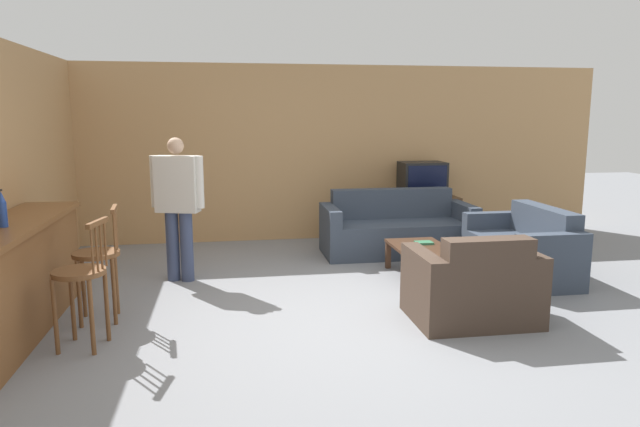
{
  "coord_description": "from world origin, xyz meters",
  "views": [
    {
      "loc": [
        -1.08,
        -4.87,
        1.87
      ],
      "look_at": [
        -0.13,
        0.92,
        0.85
      ],
      "focal_mm": 32.0,
      "sensor_mm": 36.0,
      "label": 1
    }
  ],
  "objects_px": {
    "bar_chair_near": "(81,280)",
    "bottle": "(2,210)",
    "couch_far": "(396,231)",
    "tv_unit": "(421,218)",
    "armchair_near": "(473,288)",
    "tv": "(422,180)",
    "coffee_table": "(422,251)",
    "loveseat_right": "(523,251)",
    "person_by_window": "(178,202)",
    "book_on_table": "(424,243)",
    "bar_chair_mid": "(98,261)"
  },
  "relations": [
    {
      "from": "bar_chair_near",
      "to": "coffee_table",
      "type": "relative_size",
      "value": 1.05
    },
    {
      "from": "tv",
      "to": "tv_unit",
      "type": "bearing_deg",
      "value": 90.0
    },
    {
      "from": "bar_chair_mid",
      "to": "tv_unit",
      "type": "bearing_deg",
      "value": 35.61
    },
    {
      "from": "armchair_near",
      "to": "coffee_table",
      "type": "bearing_deg",
      "value": 89.47
    },
    {
      "from": "coffee_table",
      "to": "armchair_near",
      "type": "bearing_deg",
      "value": -90.53
    },
    {
      "from": "coffee_table",
      "to": "book_on_table",
      "type": "relative_size",
      "value": 4.97
    },
    {
      "from": "tv",
      "to": "book_on_table",
      "type": "height_order",
      "value": "tv"
    },
    {
      "from": "bottle",
      "to": "book_on_table",
      "type": "relative_size",
      "value": 1.54
    },
    {
      "from": "bar_chair_near",
      "to": "bottle",
      "type": "distance_m",
      "value": 0.87
    },
    {
      "from": "tv",
      "to": "couch_far",
      "type": "bearing_deg",
      "value": -127.62
    },
    {
      "from": "bar_chair_near",
      "to": "bar_chair_mid",
      "type": "xyz_separation_m",
      "value": [
        0.0,
        0.63,
        0.0
      ]
    },
    {
      "from": "couch_far",
      "to": "coffee_table",
      "type": "xyz_separation_m",
      "value": [
        -0.07,
        -1.22,
        0.01
      ]
    },
    {
      "from": "bar_chair_near",
      "to": "coffee_table",
      "type": "distance_m",
      "value": 3.7
    },
    {
      "from": "armchair_near",
      "to": "bar_chair_mid",
      "type": "bearing_deg",
      "value": 170.51
    },
    {
      "from": "tv_unit",
      "to": "bar_chair_mid",
      "type": "bearing_deg",
      "value": -144.39
    },
    {
      "from": "book_on_table",
      "to": "person_by_window",
      "type": "distance_m",
      "value": 2.89
    },
    {
      "from": "bar_chair_mid",
      "to": "coffee_table",
      "type": "relative_size",
      "value": 1.05
    },
    {
      "from": "armchair_near",
      "to": "book_on_table",
      "type": "distance_m",
      "value": 1.59
    },
    {
      "from": "coffee_table",
      "to": "bottle",
      "type": "relative_size",
      "value": 3.23
    },
    {
      "from": "coffee_table",
      "to": "tv_unit",
      "type": "relative_size",
      "value": 0.88
    },
    {
      "from": "bar_chair_mid",
      "to": "book_on_table",
      "type": "distance_m",
      "value": 3.6
    },
    {
      "from": "couch_far",
      "to": "tv_unit",
      "type": "height_order",
      "value": "couch_far"
    },
    {
      "from": "couch_far",
      "to": "armchair_near",
      "type": "bearing_deg",
      "value": -91.73
    },
    {
      "from": "person_by_window",
      "to": "loveseat_right",
      "type": "bearing_deg",
      "value": -6.9
    },
    {
      "from": "bar_chair_mid",
      "to": "coffee_table",
      "type": "height_order",
      "value": "bar_chair_mid"
    },
    {
      "from": "coffee_table",
      "to": "person_by_window",
      "type": "relative_size",
      "value": 0.62
    },
    {
      "from": "bar_chair_mid",
      "to": "armchair_near",
      "type": "xyz_separation_m",
      "value": [
        3.36,
        -0.56,
        -0.25
      ]
    },
    {
      "from": "coffee_table",
      "to": "bottle",
      "type": "bearing_deg",
      "value": -162.59
    },
    {
      "from": "loveseat_right",
      "to": "person_by_window",
      "type": "height_order",
      "value": "person_by_window"
    },
    {
      "from": "armchair_near",
      "to": "tv",
      "type": "distance_m",
      "value": 3.6
    },
    {
      "from": "armchair_near",
      "to": "tv",
      "type": "height_order",
      "value": "tv"
    },
    {
      "from": "couch_far",
      "to": "bar_chair_near",
      "type": "bearing_deg",
      "value": -141.72
    },
    {
      "from": "bar_chair_near",
      "to": "bottle",
      "type": "height_order",
      "value": "bottle"
    },
    {
      "from": "armchair_near",
      "to": "coffee_table",
      "type": "distance_m",
      "value": 1.43
    },
    {
      "from": "armchair_near",
      "to": "tv_unit",
      "type": "relative_size",
      "value": 0.97
    },
    {
      "from": "bar_chair_near",
      "to": "coffee_table",
      "type": "height_order",
      "value": "bar_chair_near"
    },
    {
      "from": "bottle",
      "to": "tv",
      "type": "bearing_deg",
      "value": 35.06
    },
    {
      "from": "tv",
      "to": "book_on_table",
      "type": "xyz_separation_m",
      "value": [
        -0.63,
        -1.89,
        -0.53
      ]
    },
    {
      "from": "armchair_near",
      "to": "tv_unit",
      "type": "height_order",
      "value": "armchair_near"
    },
    {
      "from": "armchair_near",
      "to": "loveseat_right",
      "type": "distance_m",
      "value": 1.76
    },
    {
      "from": "person_by_window",
      "to": "tv_unit",
      "type": "bearing_deg",
      "value": 26.38
    },
    {
      "from": "coffee_table",
      "to": "bottle",
      "type": "distance_m",
      "value": 4.27
    },
    {
      "from": "bar_chair_near",
      "to": "book_on_table",
      "type": "xyz_separation_m",
      "value": [
        3.45,
        1.65,
        -0.19
      ]
    },
    {
      "from": "couch_far",
      "to": "book_on_table",
      "type": "xyz_separation_m",
      "value": [
        0.01,
        -1.07,
        0.07
      ]
    },
    {
      "from": "book_on_table",
      "to": "couch_far",
      "type": "bearing_deg",
      "value": 90.59
    },
    {
      "from": "couch_far",
      "to": "bottle",
      "type": "distance_m",
      "value": 4.83
    },
    {
      "from": "coffee_table",
      "to": "tv",
      "type": "height_order",
      "value": "tv"
    },
    {
      "from": "bottle",
      "to": "tv_unit",
      "type": "bearing_deg",
      "value": 35.09
    },
    {
      "from": "tv_unit",
      "to": "person_by_window",
      "type": "distance_m",
      "value": 3.9
    },
    {
      "from": "bar_chair_near",
      "to": "loveseat_right",
      "type": "xyz_separation_m",
      "value": [
        4.56,
        1.35,
        -0.26
      ]
    }
  ]
}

